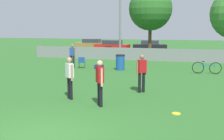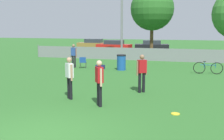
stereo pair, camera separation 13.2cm
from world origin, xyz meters
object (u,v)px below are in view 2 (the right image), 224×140
(player_receiver_white, at_px, (69,75))
(bicycle_sideline, at_px, (208,68))
(frisbee_disc, at_px, (175,114))
(light_pole, at_px, (122,2))
(folding_chair_sideline, at_px, (83,62))
(trash_bin, at_px, (121,62))
(player_thrower_red, at_px, (99,80))
(parked_car_dark, at_px, (152,46))
(tree_near_pole, at_px, (152,9))
(player_defender_red, at_px, (142,71))
(gear_bag_sideline, at_px, (100,67))
(parked_car_tan, at_px, (94,44))
(parked_car_red, at_px, (114,46))
(spectator_in_blue, at_px, (74,54))

(player_receiver_white, xyz_separation_m, bicycle_sideline, (5.65, 8.19, -0.61))
(frisbee_disc, distance_m, bicycle_sideline, 9.14)
(light_pole, bearing_deg, folding_chair_sideline, -96.44)
(bicycle_sideline, bearing_deg, trash_bin, 176.01)
(player_thrower_red, bearing_deg, trash_bin, 154.17)
(player_thrower_red, height_order, parked_car_dark, player_thrower_red)
(tree_near_pole, distance_m, player_defender_red, 15.35)
(frisbee_disc, bearing_deg, trash_bin, 115.43)
(frisbee_disc, xyz_separation_m, parked_car_dark, (-4.67, 24.97, 0.63))
(player_thrower_red, xyz_separation_m, gear_bag_sideline, (-3.07, 8.94, -0.85))
(light_pole, relative_size, gear_bag_sideline, 14.62)
(tree_near_pole, distance_m, parked_car_tan, 12.79)
(light_pole, bearing_deg, tree_near_pole, 17.04)
(tree_near_pole, bearing_deg, folding_chair_sideline, -113.07)
(folding_chair_sideline, relative_size, parked_car_tan, 0.19)
(player_thrower_red, distance_m, parked_car_dark, 24.86)
(player_defender_red, height_order, parked_car_red, player_defender_red)
(spectator_in_blue, xyz_separation_m, bicycle_sideline, (9.26, -0.19, -0.58))
(player_defender_red, bearing_deg, player_receiver_white, 176.60)
(player_receiver_white, bearing_deg, spectator_in_blue, 156.24)
(folding_chair_sideline, relative_size, gear_bag_sideline, 1.31)
(frisbee_disc, bearing_deg, bicycle_sideline, 81.52)
(tree_near_pole, distance_m, parked_car_red, 8.49)
(player_receiver_white, distance_m, trash_bin, 8.19)
(tree_near_pole, height_order, parked_car_dark, tree_near_pole)
(folding_chair_sideline, bearing_deg, frisbee_disc, 112.63)
(parked_car_red, distance_m, parked_car_dark, 4.67)
(bicycle_sideline, bearing_deg, tree_near_pole, 115.66)
(player_receiver_white, xyz_separation_m, spectator_in_blue, (-3.61, 8.38, -0.02))
(folding_chair_sideline, relative_size, parked_car_red, 0.19)
(spectator_in_blue, xyz_separation_m, parked_car_dark, (3.25, 15.76, -0.32))
(spectator_in_blue, xyz_separation_m, parked_car_red, (-0.96, 13.73, -0.28))
(light_pole, distance_m, player_thrower_red, 17.47)
(spectator_in_blue, height_order, trash_bin, spectator_in_blue)
(frisbee_disc, height_order, gear_bag_sideline, gear_bag_sideline)
(tree_near_pole, distance_m, player_thrower_red, 17.82)
(light_pole, xyz_separation_m, parked_car_tan, (-6.24, 9.05, -4.54))
(frisbee_disc, relative_size, bicycle_sideline, 0.17)
(spectator_in_blue, height_order, parked_car_tan, spectator_in_blue)
(trash_bin, relative_size, parked_car_tan, 0.25)
(player_defender_red, bearing_deg, trash_bin, 71.86)
(parked_car_tan, distance_m, parked_car_dark, 7.93)
(bicycle_sideline, xyz_separation_m, gear_bag_sideline, (-7.21, 0.10, -0.25))
(gear_bag_sideline, height_order, parked_car_dark, parked_car_dark)
(player_receiver_white, bearing_deg, parked_car_tan, 151.17)
(spectator_in_blue, height_order, parked_car_red, spectator_in_blue)
(player_thrower_red, bearing_deg, parked_car_dark, 148.88)
(bicycle_sideline, bearing_deg, player_thrower_red, -119.18)
(bicycle_sideline, distance_m, gear_bag_sideline, 7.21)
(tree_near_pole, bearing_deg, frisbee_disc, -78.57)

